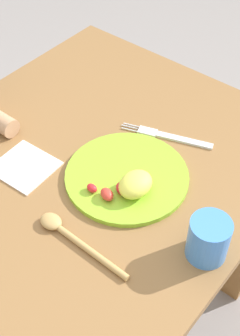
% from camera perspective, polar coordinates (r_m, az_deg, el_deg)
% --- Properties ---
extents(ground_plane, '(8.00, 8.00, 0.00)m').
position_cam_1_polar(ground_plane, '(1.68, -4.52, -18.75)').
color(ground_plane, gray).
extents(dining_table, '(1.09, 0.80, 0.73)m').
position_cam_1_polar(dining_table, '(1.18, -6.13, -6.82)').
color(dining_table, olive).
rests_on(dining_table, ground_plane).
extents(plate, '(0.28, 0.28, 0.06)m').
position_cam_1_polar(plate, '(1.05, 0.94, -1.25)').
color(plate, '#8CC42B').
rests_on(plate, dining_table).
extents(fork, '(0.09, 0.22, 0.01)m').
position_cam_1_polar(fork, '(1.16, 5.98, 3.73)').
color(fork, silver).
rests_on(fork, dining_table).
extents(spoon, '(0.04, 0.23, 0.02)m').
position_cam_1_polar(spoon, '(0.96, -6.06, -8.01)').
color(spoon, tan).
rests_on(spoon, dining_table).
extents(drinking_cup, '(0.08, 0.08, 0.09)m').
position_cam_1_polar(drinking_cup, '(0.92, 10.53, -8.36)').
color(drinking_cup, '#4286E0').
rests_on(drinking_cup, dining_table).
extents(napkin, '(0.13, 0.13, 0.00)m').
position_cam_1_polar(napkin, '(1.11, -11.32, 0.18)').
color(napkin, white).
rests_on(napkin, dining_table).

